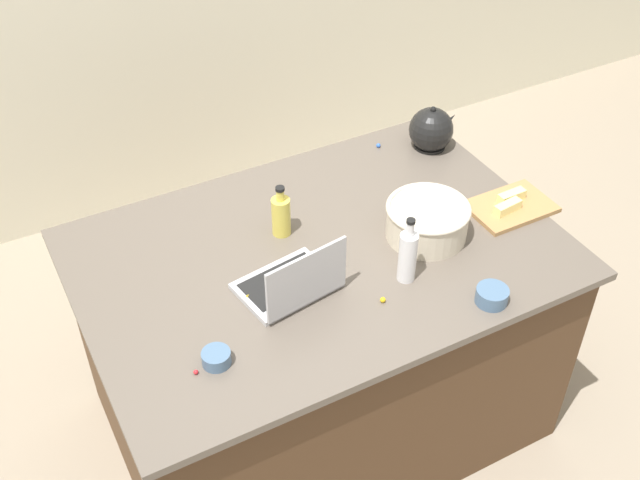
{
  "coord_description": "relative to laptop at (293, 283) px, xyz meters",
  "views": [
    {
      "loc": [
        -0.96,
        -1.78,
        2.65
      ],
      "look_at": [
        0.0,
        0.0,
        0.95
      ],
      "focal_mm": 43.58,
      "sensor_mm": 36.0,
      "label": 1
    }
  ],
  "objects": [
    {
      "name": "mixing_bowl_large",
      "position": [
        0.54,
        0.04,
        0.02
      ],
      "size": [
        0.29,
        0.29,
        0.13
      ],
      "color": "beige",
      "rests_on": "island_counter"
    },
    {
      "name": "island_counter",
      "position": [
        0.18,
        0.14,
        -0.5
      ],
      "size": [
        1.65,
        1.14,
        0.9
      ],
      "color": "#4C331E",
      "rests_on": "ground"
    },
    {
      "name": "ramekin_small",
      "position": [
        -0.33,
        -0.16,
        -0.02
      ],
      "size": [
        0.09,
        0.09,
        0.04
      ],
      "primitive_type": "cylinder",
      "color": "slate",
      "rests_on": "island_counter"
    },
    {
      "name": "ground_plane",
      "position": [
        0.18,
        0.14,
        -0.95
      ],
      "size": [
        12.0,
        12.0,
        0.0
      ],
      "primitive_type": "plane",
      "color": "gray"
    },
    {
      "name": "candy_0",
      "position": [
        0.69,
        0.6,
        -0.04
      ],
      "size": [
        0.02,
        0.02,
        0.02
      ],
      "primitive_type": "sphere",
      "color": "blue",
      "rests_on": "island_counter"
    },
    {
      "name": "butter_stick_left",
      "position": [
        0.87,
        0.0,
        -0.01
      ],
      "size": [
        0.11,
        0.05,
        0.04
      ],
      "primitive_type": "cube",
      "rotation": [
        0.0,
        0.0,
        0.11
      ],
      "color": "#F4E58C",
      "rests_on": "cutting_board"
    },
    {
      "name": "kettle",
      "position": [
        0.88,
        0.51,
        0.03
      ],
      "size": [
        0.21,
        0.18,
        0.2
      ],
      "color": "black",
      "rests_on": "island_counter"
    },
    {
      "name": "butter_stick_right",
      "position": [
        0.92,
        0.05,
        -0.01
      ],
      "size": [
        0.11,
        0.04,
        0.04
      ],
      "primitive_type": "cube",
      "rotation": [
        0.0,
        0.0,
        0.03
      ],
      "color": "#F4E58C",
      "rests_on": "cutting_board"
    },
    {
      "name": "candy_1",
      "position": [
        -0.14,
        0.04,
        -0.04
      ],
      "size": [
        0.02,
        0.02,
        0.02
      ],
      "primitive_type": "sphere",
      "color": "yellow",
      "rests_on": "island_counter"
    },
    {
      "name": "bottle_vinegar",
      "position": [
        0.36,
        -0.11,
        0.05
      ],
      "size": [
        0.06,
        0.06,
        0.25
      ],
      "color": "white",
      "rests_on": "island_counter"
    },
    {
      "name": "ramekin_medium",
      "position": [
        0.54,
        -0.33,
        -0.02
      ],
      "size": [
        0.1,
        0.1,
        0.05
      ],
      "primitive_type": "cylinder",
      "color": "slate",
      "rests_on": "island_counter"
    },
    {
      "name": "laptop",
      "position": [
        0.0,
        0.0,
        0.0
      ],
      "size": [
        0.34,
        0.27,
        0.22
      ],
      "color": "#B7B7BC",
      "rests_on": "island_counter"
    },
    {
      "name": "cutting_board",
      "position": [
        0.91,
        0.02,
        -0.04
      ],
      "size": [
        0.3,
        0.21,
        0.02
      ],
      "primitive_type": "cube",
      "color": "#AD7F4C",
      "rests_on": "island_counter"
    },
    {
      "name": "candy_3",
      "position": [
        -0.4,
        -0.17,
        -0.04
      ],
      "size": [
        0.01,
        0.01,
        0.01
      ],
      "primitive_type": "sphere",
      "color": "red",
      "rests_on": "island_counter"
    },
    {
      "name": "candy_2",
      "position": [
        0.23,
        -0.17,
        -0.04
      ],
      "size": [
        0.02,
        0.02,
        0.02
      ],
      "primitive_type": "sphere",
      "color": "yellow",
      "rests_on": "island_counter"
    },
    {
      "name": "bottle_oil",
      "position": [
        0.1,
        0.3,
        0.03
      ],
      "size": [
        0.07,
        0.07,
        0.2
      ],
      "color": "#DBC64C",
      "rests_on": "island_counter"
    }
  ]
}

